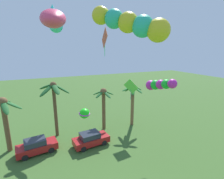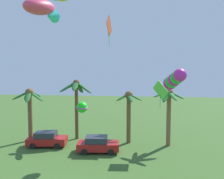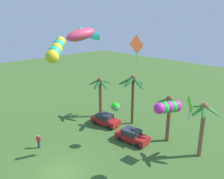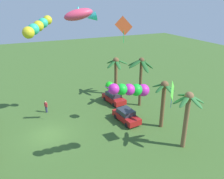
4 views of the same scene
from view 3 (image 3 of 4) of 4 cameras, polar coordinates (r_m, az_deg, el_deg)
name	(u,v)px [view 3 (image 3 of 4)]	position (r m, az deg, el deg)	size (l,w,h in m)	color
ground_plane	(61,173)	(23.88, -12.11, -19.09)	(120.00, 120.00, 0.00)	#3D6028
palm_tree_0	(133,87)	(30.99, 5.04, 0.60)	(3.62, 3.93, 6.78)	brown
palm_tree_1	(169,109)	(27.62, 13.63, -4.66)	(2.87, 2.81, 5.60)	brown
palm_tree_2	(100,88)	(33.63, -2.81, 0.27)	(3.47, 3.60, 5.84)	brown
palm_tree_3	(204,118)	(25.49, 21.19, -6.38)	(3.25, 3.09, 5.94)	brown
parked_car_0	(105,120)	(32.02, -1.64, -7.24)	(4.09, 2.20, 1.51)	#A51919
parked_car_1	(132,136)	(28.05, 4.86, -11.03)	(4.06, 2.12, 1.51)	#A51919
spectator_0	(39,141)	(27.92, -17.26, -11.81)	(0.50, 0.38, 1.59)	#2D3351
kite_ball_0	(116,107)	(25.90, 0.85, -4.18)	(1.36, 1.36, 0.95)	#1BDA1B
kite_tube_1	(56,50)	(19.22, -13.32, 9.33)	(2.87, 2.97, 1.76)	gold
kite_diamond_2	(137,45)	(23.13, 5.98, 10.63)	(0.21, 1.85, 2.58)	#CB4B23
kite_fish_3	(83,35)	(24.36, -7.09, 12.96)	(2.11, 3.84, 1.79)	#F04065
kite_diamond_4	(190,104)	(24.31, 18.30, -3.34)	(1.36, 1.41, 2.68)	#5DE341
kite_tube_5	(169,107)	(19.80, 13.58, -4.12)	(1.21, 3.83, 1.63)	#C927A9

